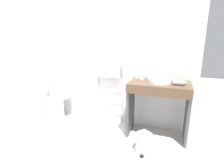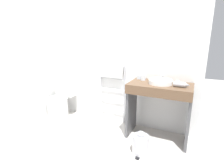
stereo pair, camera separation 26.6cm
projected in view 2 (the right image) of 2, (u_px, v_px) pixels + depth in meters
The scene contains 12 objects.
ground_plane at pixel (79, 159), 2.29m from camera, with size 12.00×12.00×0.00m, color silver.
wall_back at pixel (118, 51), 3.08m from camera, with size 2.79×0.12×2.64m, color white.
wall_side at pixel (33, 51), 3.04m from camera, with size 0.12×1.84×2.64m, color white.
toilet at pixel (60, 102), 3.36m from camera, with size 0.38×0.53×0.84m.
towel_radiator at pixel (112, 80), 3.14m from camera, with size 0.50×0.06×1.09m.
vanity_counter at pixel (159, 103), 2.62m from camera, with size 0.91×0.53×0.88m.
sink_basin at pixel (160, 82), 2.55m from camera, with size 0.34×0.34×0.06m.
faucet at pixel (163, 76), 2.70m from camera, with size 0.02×0.10×0.11m.
cup_near_wall at pixel (139, 76), 2.85m from camera, with size 0.08×0.08×0.09m.
cup_near_edge at pixel (143, 78), 2.77m from camera, with size 0.08×0.08×0.09m.
hair_dryer at pixel (180, 84), 2.39m from camera, with size 0.21×0.17×0.07m.
trash_bin at pixel (140, 144), 2.35m from camera, with size 0.22×0.25×0.34m.
Camera 2 is at (1.24, -1.59, 1.53)m, focal length 28.00 mm.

